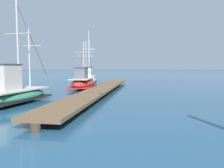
% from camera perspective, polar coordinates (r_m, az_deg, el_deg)
% --- Properties ---
extents(floating_dock, '(3.46, 23.06, 0.53)m').
position_cam_1_polar(floating_dock, '(18.42, -2.57, -1.17)').
color(floating_dock, brown).
rests_on(floating_dock, ground).
extents(fishing_boat_0, '(2.77, 6.30, 4.95)m').
position_cam_1_polar(fishing_boat_0, '(21.52, -7.74, 0.49)').
color(fishing_boat_0, '#AD2823').
rests_on(fishing_boat_0, ground).
extents(fishing_boat_1, '(2.23, 5.85, 6.40)m').
position_cam_1_polar(fishing_boat_1, '(14.25, -24.42, -2.01)').
color(fishing_boat_1, '#337556').
rests_on(fishing_boat_1, ground).
extents(fishing_boat_2, '(3.18, 7.36, 6.68)m').
position_cam_1_polar(fishing_boat_2, '(26.67, -6.26, 1.33)').
color(fishing_boat_2, silver).
rests_on(fishing_boat_2, ground).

